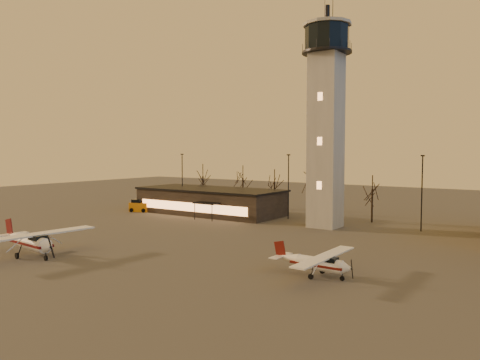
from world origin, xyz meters
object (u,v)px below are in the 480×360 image
object	(u,v)px
terminal	(210,201)
cessna_front	(321,266)
cessna_rear	(33,245)
service_cart	(140,207)
control_tower	(326,110)

from	to	relation	value
terminal	cessna_front	world-z (taller)	terminal
cessna_front	cessna_rear	world-z (taller)	cessna_rear
cessna_rear	service_cart	bearing A→B (deg)	124.14
terminal	cessna_rear	size ratio (longest dim) A/B	2.01
control_tower	cessna_front	xyz separation A→B (m)	(10.52, -24.32, -15.40)
control_tower	cessna_rear	world-z (taller)	control_tower
control_tower	cessna_front	distance (m)	30.65
control_tower	cessna_front	bearing A→B (deg)	-66.61
cessna_front	cessna_rear	bearing A→B (deg)	-159.80
cessna_rear	control_tower	bearing A→B (deg)	68.74
cessna_front	cessna_rear	distance (m)	28.75
terminal	service_cart	world-z (taller)	terminal
cessna_rear	service_cart	xyz separation A→B (m)	(-17.15, 30.73, -0.36)
cessna_rear	cessna_front	bearing A→B (deg)	24.12
cessna_front	service_cart	bearing A→B (deg)	155.37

